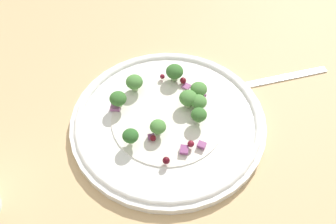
{
  "coord_description": "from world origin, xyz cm",
  "views": [
    {
      "loc": [
        5.34,
        31.94,
        42.37
      ],
      "look_at": [
        -1.97,
        0.64,
        2.7
      ],
      "focal_mm": 38.7,
      "sensor_mm": 36.0,
      "label": 1
    }
  ],
  "objects_px": {
    "broccoli_floret_1": "(130,136)",
    "plate": "(168,120)",
    "fork": "(267,81)",
    "broccoli_floret_2": "(134,82)",
    "broccoli_floret_0": "(118,99)"
  },
  "relations": [
    {
      "from": "plate",
      "to": "broccoli_floret_1",
      "type": "height_order",
      "value": "broccoli_floret_1"
    },
    {
      "from": "plate",
      "to": "broccoli_floret_1",
      "type": "xyz_separation_m",
      "value": [
        0.06,
        0.03,
        0.02
      ]
    },
    {
      "from": "plate",
      "to": "fork",
      "type": "bearing_deg",
      "value": -165.14
    },
    {
      "from": "broccoli_floret_2",
      "to": "fork",
      "type": "xyz_separation_m",
      "value": [
        -0.21,
        0.02,
        -0.03
      ]
    },
    {
      "from": "plate",
      "to": "broccoli_floret_1",
      "type": "distance_m",
      "value": 0.07
    },
    {
      "from": "broccoli_floret_1",
      "to": "broccoli_floret_2",
      "type": "bearing_deg",
      "value": -102.67
    },
    {
      "from": "broccoli_floret_1",
      "to": "fork",
      "type": "bearing_deg",
      "value": -161.3
    },
    {
      "from": "broccoli_floret_0",
      "to": "broccoli_floret_2",
      "type": "relative_size",
      "value": 0.96
    },
    {
      "from": "broccoli_floret_1",
      "to": "fork",
      "type": "distance_m",
      "value": 0.25
    },
    {
      "from": "fork",
      "to": "broccoli_floret_1",
      "type": "bearing_deg",
      "value": 18.7
    },
    {
      "from": "broccoli_floret_0",
      "to": "plate",
      "type": "bearing_deg",
      "value": 151.5
    },
    {
      "from": "plate",
      "to": "broccoli_floret_1",
      "type": "relative_size",
      "value": 12.73
    },
    {
      "from": "broccoli_floret_1",
      "to": "broccoli_floret_2",
      "type": "height_order",
      "value": "same"
    },
    {
      "from": "broccoli_floret_0",
      "to": "fork",
      "type": "bearing_deg",
      "value": -177.36
    },
    {
      "from": "broccoli_floret_1",
      "to": "plate",
      "type": "bearing_deg",
      "value": -150.85
    }
  ]
}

